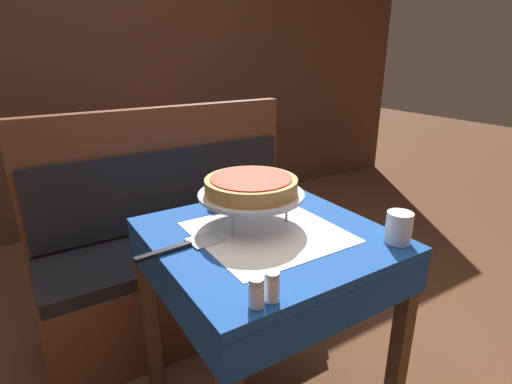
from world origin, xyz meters
name	(u,v)px	position (x,y,z in m)	size (l,w,h in m)	color
dining_table_front	(267,260)	(0.00, 0.00, 0.67)	(0.71, 0.71, 0.77)	#194799
dining_table_rear	(165,151)	(0.24, 1.63, 0.66)	(0.65, 0.65, 0.78)	red
booth_bench	(183,264)	(-0.03, 0.70, 0.32)	(1.31, 0.47, 1.07)	brown
back_wall_panel	(100,68)	(0.00, 2.17, 1.20)	(6.00, 0.04, 2.40)	#4C2D1E
pizza_pan_stand	(251,195)	(-0.01, 0.09, 0.87)	(0.35, 0.35, 0.11)	#ADADB2
deep_dish_pizza	(251,185)	(-0.01, 0.09, 0.91)	(0.31, 0.31, 0.05)	#C68E47
pizza_server	(183,246)	(-0.27, 0.04, 0.78)	(0.28, 0.09, 0.01)	#BCBCC1
water_glass_near	(399,227)	(0.30, -0.27, 0.82)	(0.08, 0.08, 0.10)	silver
salt_shaker	(256,293)	(-0.24, -0.32, 0.81)	(0.04, 0.04, 0.07)	silver
pepper_shaker	(272,287)	(-0.20, -0.32, 0.81)	(0.04, 0.04, 0.08)	silver
napkin_holder	(224,191)	(0.01, 0.31, 0.82)	(0.10, 0.05, 0.09)	#B2B2B7
condiment_caddy	(153,132)	(0.15, 1.56, 0.82)	(0.14, 0.14, 0.15)	black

